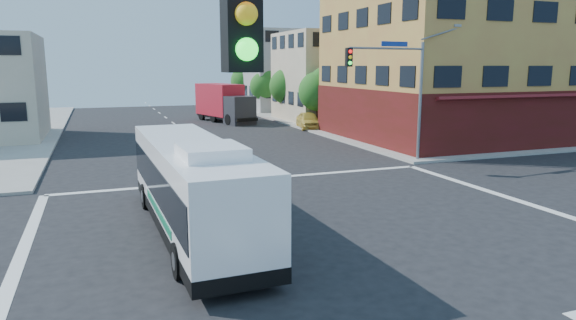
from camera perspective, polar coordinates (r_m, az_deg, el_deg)
name	(u,v)px	position (r m, az deg, el deg)	size (l,w,h in m)	color
ground	(331,237)	(17.41, 4.75, -8.56)	(120.00, 120.00, 0.00)	black
sidewalk_ne	(472,113)	(65.48, 19.73, 4.95)	(50.00, 50.00, 0.15)	gray
corner_building_ne	(464,63)	(42.94, 18.94, 10.20)	(18.10, 15.44, 14.00)	#BA9642
building_east_near	(341,77)	(54.46, 5.86, 9.18)	(12.06, 10.06, 9.00)	#C5B497
building_east_far	(293,71)	(67.29, 0.53, 9.89)	(12.06, 10.06, 10.00)	gray
signal_mast_ne	(397,78)	(30.18, 12.07, 8.93)	(7.91, 1.13, 8.07)	slate
street_tree_a	(319,89)	(46.85, 3.51, 7.90)	(3.60, 3.60, 5.53)	#332312
street_tree_b	(289,84)	(54.25, 0.06, 8.43)	(3.80, 3.80, 5.79)	#332312
street_tree_c	(265,84)	(61.82, -2.56, 8.40)	(3.40, 3.40, 5.29)	#332312
street_tree_d	(247,79)	(69.46, -4.62, 8.95)	(4.00, 4.00, 6.03)	#332312
transit_bus	(193,185)	(17.67, -10.56, -2.71)	(2.84, 11.74, 3.46)	black
box_truck	(224,104)	(52.72, -7.08, 6.23)	(4.62, 8.81, 3.81)	#27262B
parked_car	(308,120)	(46.75, 2.29, 4.43)	(1.81, 4.49, 1.53)	gold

